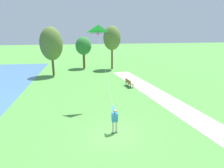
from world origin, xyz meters
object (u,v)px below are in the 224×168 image
at_px(park_bench_near_walkway, 129,82).
at_px(tree_lakeside_near, 112,38).
at_px(tree_behind_path, 83,46).
at_px(person_kite_flyer, 115,119).
at_px(flying_kite, 98,31).
at_px(tree_treeline_center, 51,44).

relative_size(park_bench_near_walkway, tree_lakeside_near, 0.23).
bearing_deg(tree_lakeside_near, tree_behind_path, 165.44).
bearing_deg(person_kite_flyer, flying_kite, 98.91).
height_order(flying_kite, park_bench_near_walkway, flying_kite).
xyz_separation_m(park_bench_near_walkway, tree_behind_path, (-5.29, 10.82, 3.07)).
bearing_deg(tree_treeline_center, park_bench_near_walkway, -34.02).
height_order(flying_kite, tree_treeline_center, flying_kite).
bearing_deg(tree_treeline_center, person_kite_flyer, -68.74).
bearing_deg(park_bench_near_walkway, tree_treeline_center, 145.98).
xyz_separation_m(park_bench_near_walkway, tree_treeline_center, (-9.57, 6.46, 3.92)).
bearing_deg(person_kite_flyer, tree_treeline_center, 111.26).
xyz_separation_m(park_bench_near_walkway, tree_lakeside_near, (-0.80, 9.66, 4.35)).
xyz_separation_m(tree_treeline_center, tree_lakeside_near, (8.77, 3.20, 0.43)).
relative_size(park_bench_near_walkway, tree_behind_path, 0.31).
xyz_separation_m(flying_kite, tree_behind_path, (-1.49, 16.49, -3.04)).
bearing_deg(tree_lakeside_near, flying_kite, -101.06).
bearing_deg(tree_behind_path, park_bench_near_walkway, -63.97).
xyz_separation_m(person_kite_flyer, flying_kite, (-0.71, 4.54, 5.57)).
xyz_separation_m(person_kite_flyer, tree_lakeside_near, (2.28, 19.87, 3.82)).
distance_m(person_kite_flyer, tree_lakeside_near, 20.36).
xyz_separation_m(tree_treeline_center, tree_behind_path, (4.28, 4.36, -0.85)).
relative_size(tree_treeline_center, tree_lakeside_near, 1.00).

